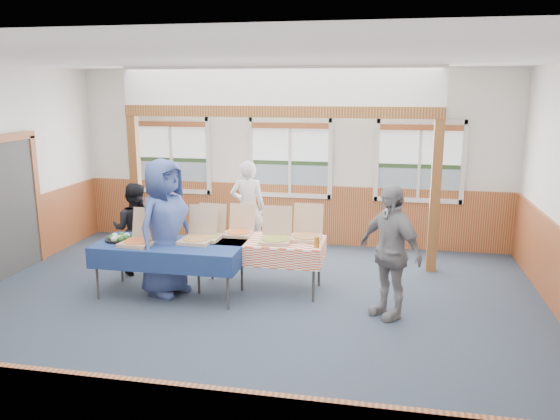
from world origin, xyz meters
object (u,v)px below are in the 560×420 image
Objects in this scene: woman_black at (135,229)px; table_left at (170,247)px; man_blue at (165,227)px; person_grey at (390,251)px; table_right at (260,243)px; woman_white at (248,208)px.

table_left is at bearing 129.75° from woman_black.
person_grey is (3.08, -0.20, -0.11)m from man_blue.
table_right is (1.18, 0.44, -0.01)m from table_left.
table_right is 1.36× the size of woman_black.
table_left is at bearing -137.79° from person_grey.
woman_white reaches higher than table_right.
person_grey reaches higher than woman_black.
table_left is 1.14× the size of table_right.
person_grey is at bearing -3.78° from table_right.
person_grey is at bearing 157.49° from woman_black.
woman_black is at bearing 70.57° from man_blue.
man_blue is at bearing 158.32° from table_left.
man_blue reaches higher than table_left.
man_blue is (-0.66, -2.04, 0.14)m from woman_white.
man_blue is (-1.27, -0.37, 0.27)m from table_right.
person_grey is (2.99, -0.13, 0.15)m from table_left.
woman_white reaches higher than woman_black.
table_left is 1.26m from table_right.
table_right is at bearing -52.44° from man_blue.
man_blue is (0.80, -0.69, 0.24)m from woman_black.
woman_white is (0.57, 2.12, 0.12)m from table_left.
man_blue is at bearing 129.69° from woman_black.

